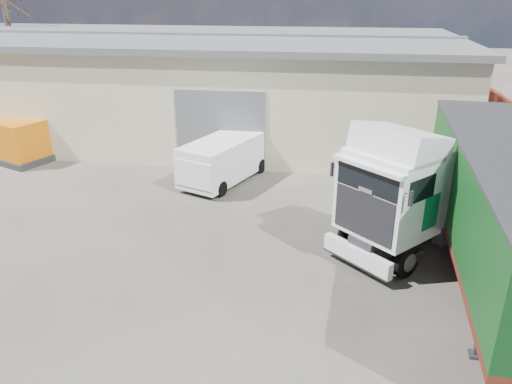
# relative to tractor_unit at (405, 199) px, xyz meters

# --- Properties ---
(ground) EXTENTS (120.00, 120.00, 0.00)m
(ground) POSITION_rel_tractor_unit_xyz_m (-5.15, -3.48, -1.78)
(ground) COLOR black
(ground) RESTS_ON ground
(warehouse) EXTENTS (30.60, 12.60, 5.42)m
(warehouse) POSITION_rel_tractor_unit_xyz_m (-11.14, 12.52, 0.88)
(warehouse) COLOR beige
(warehouse) RESTS_ON ground
(tractor_unit) EXTENTS (5.97, 6.13, 4.23)m
(tractor_unit) POSITION_rel_tractor_unit_xyz_m (0.00, 0.00, 0.00)
(tractor_unit) COLOR black
(tractor_unit) RESTS_ON ground
(box_trailer) EXTENTS (3.36, 11.80, 3.87)m
(box_trailer) POSITION_rel_tractor_unit_xyz_m (2.33, -1.09, 0.58)
(box_trailer) COLOR #2D2D30
(box_trailer) RESTS_ON ground
(panel_van) EXTENTS (3.41, 4.88, 1.85)m
(panel_van) POSITION_rel_tractor_unit_xyz_m (-6.77, 5.02, -0.82)
(panel_van) COLOR black
(panel_van) RESTS_ON ground
(orange_skip) EXTENTS (3.74, 3.09, 2.01)m
(orange_skip) POSITION_rel_tractor_unit_xyz_m (-17.08, 6.32, -0.90)
(orange_skip) COLOR #2D2D30
(orange_skip) RESTS_ON ground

